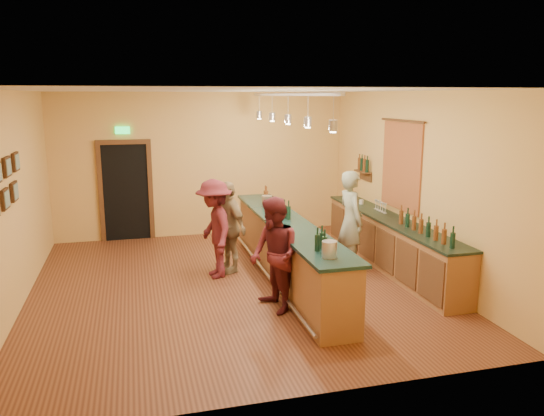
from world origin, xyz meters
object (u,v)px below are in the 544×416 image
object	(u,v)px
tasting_bar	(287,247)
customer_c	(215,229)
bartender	(351,221)
bar_stool	(297,227)
customer_a	(274,255)
customer_b	(228,227)
back_counter	(390,242)

from	to	relation	value
tasting_bar	customer_c	size ratio (longest dim) A/B	2.95
tasting_bar	bartender	distance (m)	1.34
tasting_bar	bar_stool	world-z (taller)	tasting_bar
tasting_bar	customer_a	distance (m)	1.34
bartender	bar_stool	bearing A→B (deg)	29.20
customer_a	customer_b	distance (m)	1.99
back_counter	customer_a	distance (m)	2.94
customer_b	tasting_bar	bearing A→B (deg)	24.87
customer_b	bar_stool	size ratio (longest dim) A/B	2.25
bar_stool	customer_c	bearing A→B (deg)	-155.33
customer_c	tasting_bar	bearing A→B (deg)	59.26
back_counter	bar_stool	distance (m)	1.84
back_counter	bartender	world-z (taller)	bartender
back_counter	customer_c	world-z (taller)	customer_c
back_counter	customer_b	size ratio (longest dim) A/B	2.76
back_counter	tasting_bar	distance (m)	2.04
back_counter	bar_stool	xyz separation A→B (m)	(-1.42, 1.16, 0.10)
bar_stool	bartender	bearing A→B (deg)	-58.12
bartender	customer_b	size ratio (longest dim) A/B	1.11
customer_a	customer_c	distance (m)	1.83
bartender	customer_b	world-z (taller)	bartender
bartender	back_counter	bearing A→B (deg)	-99.76
customer_c	bar_stool	bearing A→B (deg)	108.79
customer_c	bar_stool	world-z (taller)	customer_c
bar_stool	back_counter	bearing A→B (deg)	-39.26
tasting_bar	bartender	bearing A→B (deg)	12.23
back_counter	customer_b	distance (m)	2.98
tasting_bar	customer_a	size ratio (longest dim) A/B	3.00
customer_c	customer_b	bearing A→B (deg)	123.91
bartender	customer_b	xyz separation A→B (m)	(-2.15, 0.49, -0.09)
bartender	customer_c	distance (m)	2.44
customer_a	customer_c	bearing A→B (deg)	-171.65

